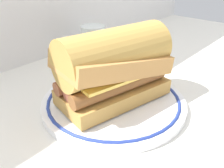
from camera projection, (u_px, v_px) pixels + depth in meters
ground_plane at (128, 111)px, 0.43m from camera, size 1.50×1.50×0.00m
plate at (112, 102)px, 0.44m from camera, size 0.26×0.26×0.01m
sausage_sandwich at (112, 67)px, 0.41m from camera, size 0.21×0.14×0.13m
drinking_glass at (94, 45)px, 0.64m from camera, size 0.06×0.06×0.09m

